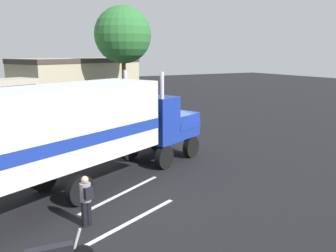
{
  "coord_description": "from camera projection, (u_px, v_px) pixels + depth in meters",
  "views": [
    {
      "loc": [
        -8.6,
        -15.37,
        5.29
      ],
      "look_at": [
        -0.09,
        0.09,
        1.6
      ],
      "focal_mm": 37.21,
      "sensor_mm": 36.0,
      "label": 1
    }
  ],
  "objects": [
    {
      "name": "lane_stripe_mid",
      "position": [
        129.0,
        223.0,
        11.08
      ],
      "size": [
        4.11,
        1.88,
        0.01
      ],
      "primitive_type": "cube",
      "rotation": [
        0.0,
        0.0,
        0.4
      ],
      "color": "silver",
      "rests_on": "ground_plane"
    },
    {
      "name": "building_backdrop",
      "position": [
        79.0,
        77.0,
        40.17
      ],
      "size": [
        15.65,
        11.56,
        4.74
      ],
      "color": "#B7AD8C",
      "rests_on": "ground_plane"
    },
    {
      "name": "tree_center",
      "position": [
        123.0,
        35.0,
        35.9
      ],
      "size": [
        5.88,
        5.88,
        10.11
      ],
      "color": "brown",
      "rests_on": "ground_plane"
    },
    {
      "name": "semi_truck",
      "position": [
        60.0,
        131.0,
        12.64
      ],
      "size": [
        13.89,
        8.24,
        4.5
      ],
      "color": "#193399",
      "rests_on": "ground_plane"
    },
    {
      "name": "ground_plane",
      "position": [
        170.0,
        156.0,
        18.33
      ],
      "size": [
        120.0,
        120.0,
        0.0
      ],
      "primitive_type": "plane",
      "color": "black"
    },
    {
      "name": "person_bystander",
      "position": [
        86.0,
        199.0,
        10.72
      ],
      "size": [
        0.36,
        0.47,
        1.63
      ],
      "color": "black",
      "rests_on": "ground_plane"
    },
    {
      "name": "lane_stripe_near",
      "position": [
        122.0,
        193.0,
        13.39
      ],
      "size": [
        3.98,
        2.18,
        0.01
      ],
      "primitive_type": "cube",
      "rotation": [
        0.0,
        0.0,
        0.48
      ],
      "color": "silver",
      "rests_on": "ground_plane"
    }
  ]
}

